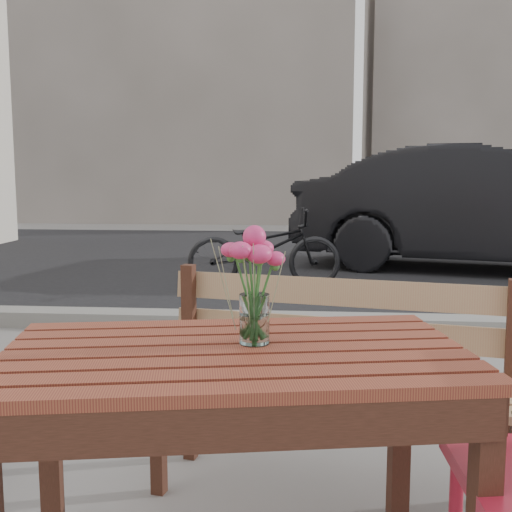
{
  "coord_description": "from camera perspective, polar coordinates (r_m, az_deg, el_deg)",
  "views": [
    {
      "loc": [
        0.11,
        -1.76,
        1.2
      ],
      "look_at": [
        -0.03,
        -0.05,
        0.97
      ],
      "focal_mm": 45.0,
      "sensor_mm": 36.0,
      "label": 1
    }
  ],
  "objects": [
    {
      "name": "backdrop_buildings",
      "position": [
        16.34,
        5.27,
        16.0
      ],
      "size": [
        15.5,
        4.0,
        8.0
      ],
      "color": "slate",
      "rests_on": "ground"
    },
    {
      "name": "street",
      "position": [
        6.93,
        3.91,
        -2.17
      ],
      "size": [
        30.0,
        8.12,
        0.12
      ],
      "color": "black",
      "rests_on": "ground"
    },
    {
      "name": "parked_car",
      "position": [
        8.25,
        19.93,
        4.0
      ],
      "size": [
        4.81,
        2.67,
        1.5
      ],
      "primitive_type": "imported",
      "rotation": [
        0.0,
        0.0,
        1.32
      ],
      "color": "black",
      "rests_on": "ground"
    },
    {
      "name": "bicycle",
      "position": [
        6.59,
        0.71,
        0.72
      ],
      "size": [
        1.62,
        0.7,
        0.83
      ],
      "primitive_type": "imported",
      "rotation": [
        0.0,
        0.0,
        1.67
      ],
      "color": "black",
      "rests_on": "ground"
    },
    {
      "name": "main_table",
      "position": [
        1.72,
        -1.84,
        -12.13
      ],
      "size": [
        1.31,
        0.91,
        0.74
      ],
      "rotation": [
        0.0,
        0.0,
        0.18
      ],
      "color": "maroon",
      "rests_on": "ground"
    },
    {
      "name": "main_bench",
      "position": [
        2.44,
        7.1,
        -8.91
      ],
      "size": [
        1.41,
        0.67,
        0.84
      ],
      "rotation": [
        0.0,
        0.0,
        -0.21
      ],
      "color": "#A47954",
      "rests_on": "ground"
    },
    {
      "name": "main_vase",
      "position": [
        1.69,
        -0.15,
        -1.32
      ],
      "size": [
        0.17,
        0.17,
        0.32
      ],
      "color": "white",
      "rests_on": "main_table"
    }
  ]
}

